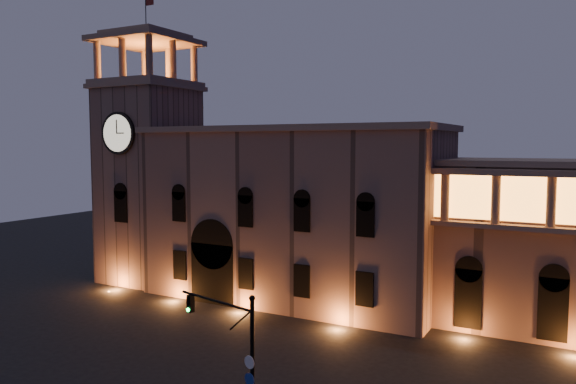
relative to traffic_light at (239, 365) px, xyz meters
The scene contains 4 objects.
ground 10.88m from the traffic_light, 152.13° to the left, with size 160.00×160.00×0.00m, color black.
government_building 29.09m from the traffic_light, 112.29° to the left, with size 30.80×12.80×17.60m.
clock_tower 39.81m from the traffic_light, 138.83° to the left, with size 9.80×9.80×32.40m.
traffic_light is the anchor object (origin of this frame).
Camera 1 is at (24.61, -28.38, 15.82)m, focal length 35.00 mm.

